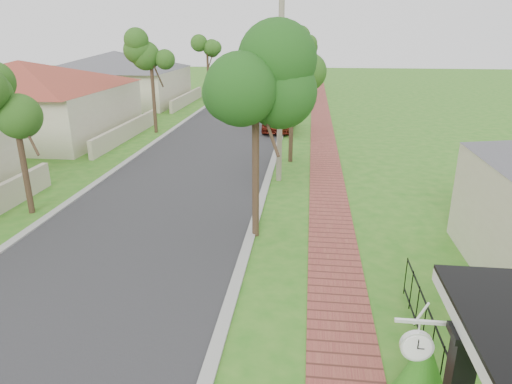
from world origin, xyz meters
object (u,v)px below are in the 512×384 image
at_px(near_tree, 256,80).
at_px(utility_pole, 280,82).
at_px(station_clock, 417,344).
at_px(parked_car_white, 280,101).
at_px(parked_car_red, 279,118).

relative_size(near_tree, utility_pole, 0.73).
xyz_separation_m(utility_pole, station_clock, (2.92, -13.45, -2.31)).
distance_m(near_tree, station_clock, 8.77).
distance_m(parked_car_white, station_clock, 32.81).
bearing_deg(utility_pole, station_clock, -77.76).
xyz_separation_m(near_tree, utility_pole, (0.33, 5.85, -0.63)).
xyz_separation_m(parked_car_red, parked_car_white, (-0.54, 8.19, -0.05)).
distance_m(parked_car_red, utility_pole, 11.43).
bearing_deg(utility_pole, near_tree, -93.28).
relative_size(parked_car_red, station_clock, 6.02).
bearing_deg(parked_car_white, utility_pole, -75.99).
relative_size(parked_car_white, station_clock, 5.87).
xyz_separation_m(parked_car_red, station_clock, (3.65, -24.33, 1.14)).
relative_size(parked_car_white, utility_pole, 0.56).
distance_m(parked_car_red, station_clock, 24.63).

